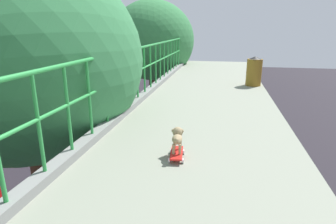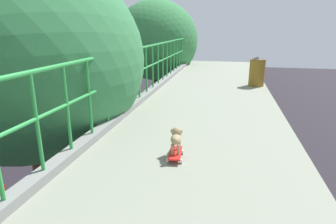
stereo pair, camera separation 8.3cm
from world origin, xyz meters
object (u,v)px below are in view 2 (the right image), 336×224
city_bus (98,100)px  toy_skateboard (175,154)px  litter_bin (257,71)px  small_dog (176,137)px

city_bus → toy_skateboard: (9.98, -17.61, 4.16)m
litter_bin → small_dog: bearing=-105.6°
small_dog → litter_bin: litter_bin is taller
city_bus → litter_bin: (11.47, -12.17, 4.55)m
toy_skateboard → small_dog: bearing=93.4°
toy_skateboard → litter_bin: size_ratio=0.51×
small_dog → litter_bin: (1.50, 5.37, 0.17)m
litter_bin → city_bus: bearing=133.3°
small_dog → toy_skateboard: bearing=-86.6°
city_bus → toy_skateboard: bearing=-60.5°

